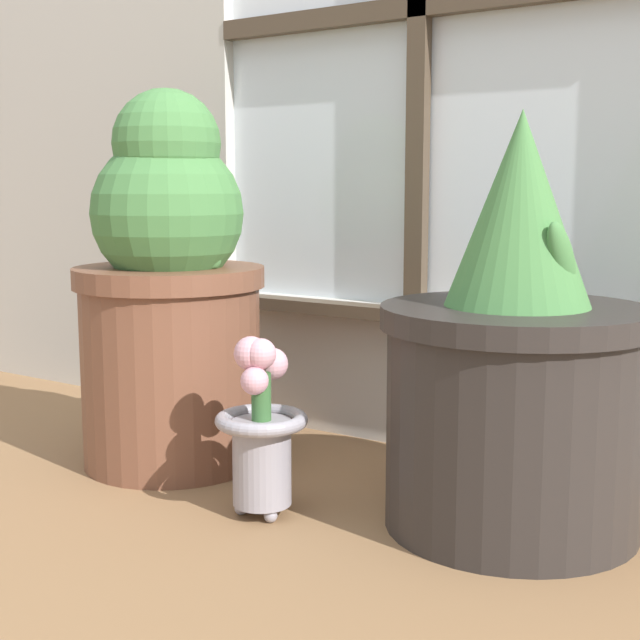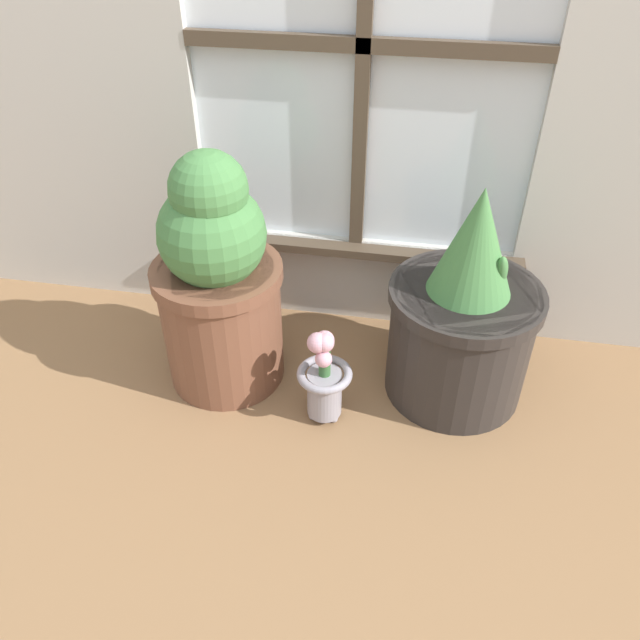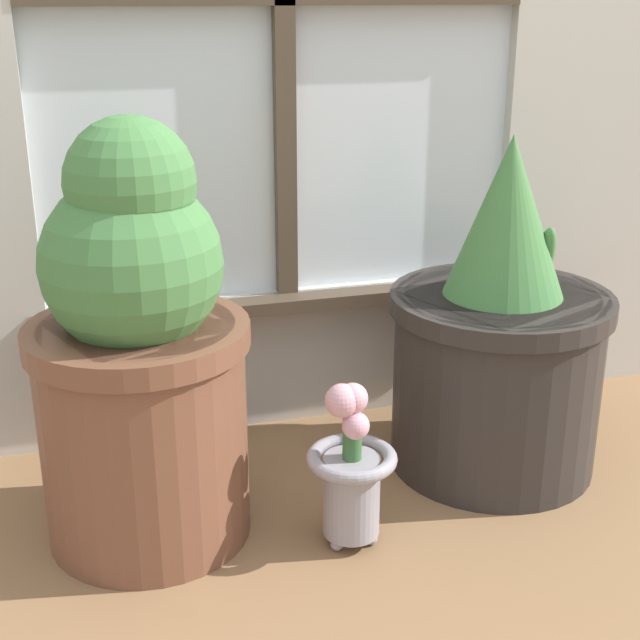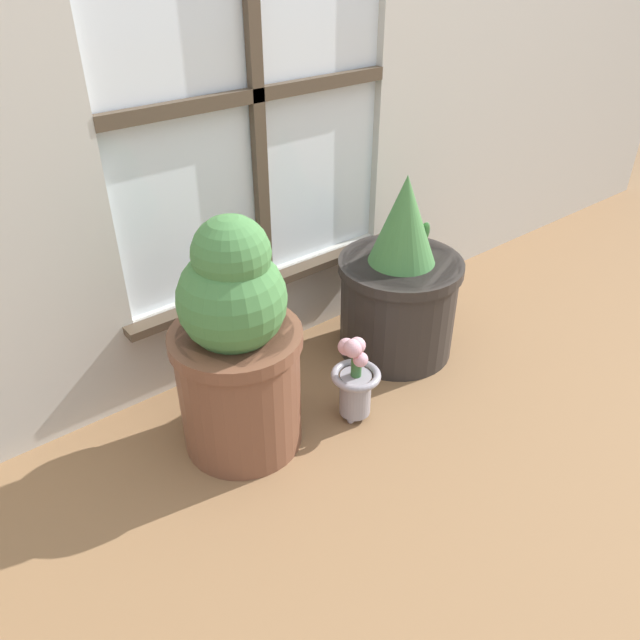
# 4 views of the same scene
# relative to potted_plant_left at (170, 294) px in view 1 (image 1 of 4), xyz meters

# --- Properties ---
(ground_plane) EXTENTS (10.00, 10.00, 0.00)m
(ground_plane) POSITION_rel_potted_plant_left_xyz_m (0.30, -0.35, -0.30)
(ground_plane) COLOR olive
(potted_plant_left) EXTENTS (0.33, 0.33, 0.64)m
(potted_plant_left) POSITION_rel_potted_plant_left_xyz_m (0.00, 0.00, 0.00)
(potted_plant_left) COLOR brown
(potted_plant_left) RESTS_ON ground_plane
(potted_plant_right) EXTENTS (0.38, 0.38, 0.58)m
(potted_plant_right) POSITION_rel_potted_plant_left_xyz_m (0.60, 0.05, -0.07)
(potted_plant_right) COLOR #2D2826
(potted_plant_right) RESTS_ON ground_plane
(flower_vase) EXTENTS (0.14, 0.14, 0.27)m
(flower_vase) POSITION_rel_potted_plant_left_xyz_m (0.29, -0.11, -0.17)
(flower_vase) COLOR #99939E
(flower_vase) RESTS_ON ground_plane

